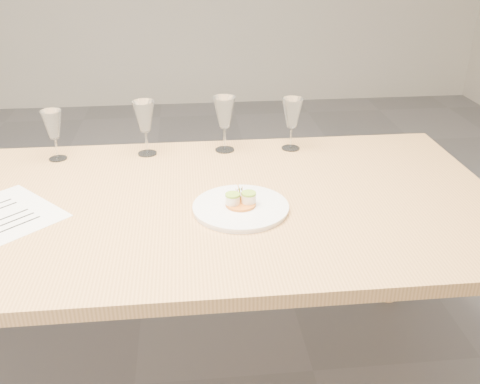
{
  "coord_description": "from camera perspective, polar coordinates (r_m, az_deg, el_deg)",
  "views": [
    {
      "loc": [
        0.24,
        -1.47,
        1.5
      ],
      "look_at": [
        0.38,
        -0.06,
        0.8
      ],
      "focal_mm": 40.0,
      "sensor_mm": 36.0,
      "label": 1
    }
  ],
  "objects": [
    {
      "name": "wine_glass_1",
      "position": [
        1.97,
        -10.16,
        7.82
      ],
      "size": [
        0.08,
        0.08,
        0.2
      ],
      "color": "white",
      "rests_on": "dining_table"
    },
    {
      "name": "wine_glass_2",
      "position": [
        1.97,
        -1.69,
        8.37
      ],
      "size": [
        0.08,
        0.08,
        0.21
      ],
      "color": "white",
      "rests_on": "dining_table"
    },
    {
      "name": "dinner_plate",
      "position": [
        1.58,
        0.09,
        -1.56
      ],
      "size": [
        0.29,
        0.29,
        0.07
      ],
      "rotation": [
        0.0,
        0.0,
        0.02
      ],
      "color": "white",
      "rests_on": "dining_table"
    },
    {
      "name": "dining_table",
      "position": [
        1.7,
        -13.15,
        -3.21
      ],
      "size": [
        2.4,
        1.0,
        0.75
      ],
      "color": "tan",
      "rests_on": "ground"
    },
    {
      "name": "recipe_sheet",
      "position": [
        1.71,
        -23.68,
        -2.16
      ],
      "size": [
        0.39,
        0.4,
        0.0
      ],
      "rotation": [
        0.0,
        0.0,
        0.75
      ],
      "color": "white",
      "rests_on": "dining_table"
    },
    {
      "name": "wine_glass_0",
      "position": [
        2.01,
        -19.35,
        6.7
      ],
      "size": [
        0.07,
        0.07,
        0.18
      ],
      "color": "white",
      "rests_on": "dining_table"
    },
    {
      "name": "wine_glass_3",
      "position": [
        2.0,
        5.57,
        8.28
      ],
      "size": [
        0.08,
        0.08,
        0.2
      ],
      "color": "white",
      "rests_on": "dining_table"
    }
  ]
}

